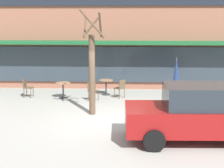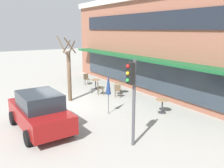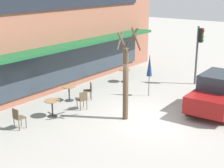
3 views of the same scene
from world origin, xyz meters
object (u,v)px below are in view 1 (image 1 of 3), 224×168
Objects in this scene: cafe_table_near_wall at (63,88)px; cafe_table_streetside at (199,87)px; cafe_chair_2 at (27,87)px; cafe_table_by_tree at (106,85)px; street_tree at (92,69)px; patio_umbrella_green_folded at (176,71)px; cafe_chair_0 at (121,87)px; parked_sedan at (195,113)px; cafe_chair_1 at (93,90)px.

cafe_table_near_wall is 1.00× the size of cafe_table_streetside.
cafe_table_streetside is 8.34m from cafe_chair_2.
cafe_table_by_tree is 0.19× the size of street_tree.
cafe_table_streetside is 0.35× the size of patio_umbrella_green_folded.
cafe_chair_0 is at bearing -174.05° from cafe_table_streetside.
cafe_chair_1 is at bearing 125.94° from parked_sedan.
cafe_chair_2 is at bearing -168.73° from cafe_table_by_tree.
parked_sedan reaches higher than cafe_chair_2.
cafe_table_streetside is at bearing 5.13° from cafe_table_near_wall.
parked_sedan is at bearing -54.06° from cafe_chair_1.
cafe_chair_0 is (2.75, 0.19, 0.01)m from cafe_table_near_wall.
cafe_table_streetside and cafe_table_by_tree have the same top height.
cafe_chair_2 is at bearing -176.76° from cafe_table_streetside.
cafe_chair_2 is (-4.54, -0.08, 0.00)m from cafe_chair_0.
street_tree is at bearing -144.96° from cafe_table_streetside.
patio_umbrella_green_folded is 2.47× the size of cafe_chair_0.
cafe_chair_0 is at bearing 112.88° from parked_sedan.
street_tree is at bearing -108.99° from cafe_chair_0.
cafe_table_near_wall is 7.70m from parked_sedan.
cafe_table_by_tree is 7.29m from parked_sedan.
cafe_chair_1 is at bearing -18.67° from cafe_table_near_wall.
cafe_chair_1 is (1.47, -0.50, 0.01)m from cafe_table_near_wall.
patio_umbrella_green_folded is 0.52× the size of parked_sedan.
cafe_table_near_wall is 1.00× the size of cafe_table_by_tree.
cafe_chair_1 is 6.38m from parked_sedan.
cafe_table_by_tree is 0.18× the size of parked_sedan.
cafe_table_streetside is 6.39m from parked_sedan.
cafe_table_near_wall is 2.18m from cafe_table_by_tree.
cafe_chair_1 is at bearing -10.62° from cafe_chair_2.
street_tree reaches higher than cafe_chair_2.
cafe_chair_2 is (-8.33, -0.47, 0.01)m from cafe_table_streetside.
street_tree is (-3.36, -0.83, 0.20)m from patio_umbrella_green_folded.
cafe_table_by_tree is (-4.53, 0.28, 0.00)m from cafe_table_streetside.
cafe_chair_0 is at bearing 3.99° from cafe_table_near_wall.
cafe_chair_1 reaches higher than cafe_table_streetside.
cafe_chair_2 is (-3.80, -0.76, 0.01)m from cafe_table_by_tree.
cafe_table_streetside is 0.18× the size of parked_sedan.
parked_sedan is (-1.32, -6.25, 0.36)m from cafe_table_streetside.
patio_umbrella_green_folded reaches higher than cafe_chair_0.
parked_sedan is at bearing -87.94° from patio_umbrella_green_folded.
street_tree reaches higher than parked_sedan.
parked_sedan is at bearing -101.91° from cafe_table_streetside.
patio_umbrella_green_folded reaches higher than cafe_table_streetside.
cafe_table_by_tree is at bearing 85.62° from street_tree.
cafe_table_near_wall is 0.19× the size of street_tree.
cafe_table_near_wall and cafe_table_by_tree have the same top height.
cafe_table_by_tree is at bearing 137.41° from patio_umbrella_green_folded.
cafe_chair_1 is (-3.61, 1.46, -1.10)m from patio_umbrella_green_folded.
cafe_chair_1 is 1.00× the size of cafe_chair_2.
parked_sedan is at bearing -39.41° from street_tree.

